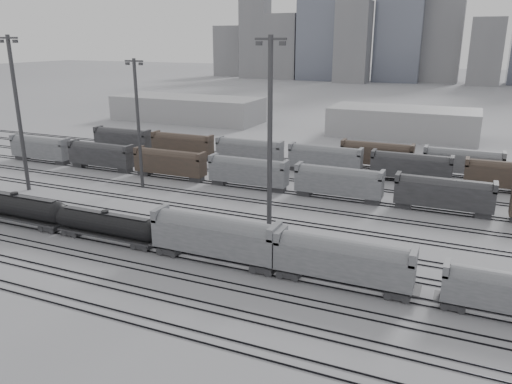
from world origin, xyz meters
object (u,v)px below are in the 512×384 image
at_px(light_mast_a, 18,111).
at_px(tank_car_a, 16,207).
at_px(tank_car_b, 106,224).
at_px(hopper_car_a, 215,235).
at_px(light_mast_c, 270,133).
at_px(hopper_car_b, 343,259).

bearing_deg(light_mast_a, tank_car_a, -47.22).
relative_size(tank_car_a, light_mast_a, 0.70).
bearing_deg(tank_car_b, tank_car_a, 180.00).
bearing_deg(light_mast_a, hopper_car_a, -16.55).
height_order(hopper_car_a, light_mast_c, light_mast_c).
bearing_deg(tank_car_b, light_mast_c, 32.04).
bearing_deg(hopper_car_b, hopper_car_a, 180.00).
xyz_separation_m(tank_car_a, tank_car_b, (16.61, 0.00, -0.28)).
bearing_deg(tank_car_a, light_mast_a, 132.78).
bearing_deg(light_mast_c, tank_car_b, -147.96).
bearing_deg(hopper_car_b, light_mast_c, 138.81).
bearing_deg(tank_car_a, light_mast_c, 18.48).
distance_m(tank_car_b, hopper_car_b, 32.65).
xyz_separation_m(hopper_car_b, light_mast_a, (-61.88, 13.64, 11.01)).
xyz_separation_m(tank_car_b, light_mast_c, (19.03, 11.91, 11.90)).
distance_m(tank_car_b, light_mast_c, 25.40).
bearing_deg(tank_car_b, light_mast_a, 154.99).
xyz_separation_m(tank_car_a, light_mast_c, (35.64, 11.91, 11.62)).
bearing_deg(tank_car_b, hopper_car_a, 0.00).
bearing_deg(light_mast_a, tank_car_b, -25.01).
bearing_deg(light_mast_c, tank_car_a, -161.52).
height_order(tank_car_b, hopper_car_a, hopper_car_a).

